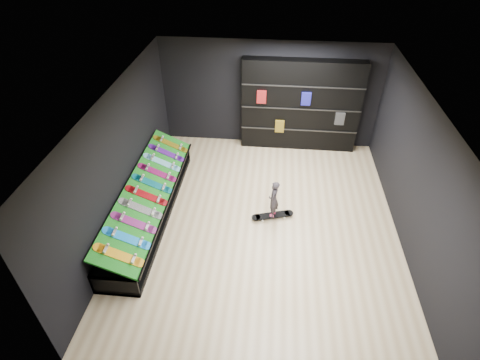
# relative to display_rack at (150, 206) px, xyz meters

# --- Properties ---
(floor) EXTENTS (6.00, 7.00, 0.01)m
(floor) POSITION_rel_display_rack_xyz_m (2.55, 0.00, -0.25)
(floor) COLOR beige
(floor) RESTS_ON ground
(ceiling) EXTENTS (6.00, 7.00, 0.01)m
(ceiling) POSITION_rel_display_rack_xyz_m (2.55, 0.00, 2.75)
(ceiling) COLOR white
(ceiling) RESTS_ON ground
(wall_back) EXTENTS (6.00, 0.02, 3.00)m
(wall_back) POSITION_rel_display_rack_xyz_m (2.55, 3.50, 1.25)
(wall_back) COLOR black
(wall_back) RESTS_ON ground
(wall_front) EXTENTS (6.00, 0.02, 3.00)m
(wall_front) POSITION_rel_display_rack_xyz_m (2.55, -3.50, 1.25)
(wall_front) COLOR black
(wall_front) RESTS_ON ground
(wall_left) EXTENTS (0.02, 7.00, 3.00)m
(wall_left) POSITION_rel_display_rack_xyz_m (-0.45, 0.00, 1.25)
(wall_left) COLOR black
(wall_left) RESTS_ON ground
(wall_right) EXTENTS (0.02, 7.00, 3.00)m
(wall_right) POSITION_rel_display_rack_xyz_m (5.55, 0.00, 1.25)
(wall_right) COLOR black
(wall_right) RESTS_ON ground
(display_rack) EXTENTS (0.90, 4.50, 0.50)m
(display_rack) POSITION_rel_display_rack_xyz_m (0.00, 0.00, 0.00)
(display_rack) COLOR black
(display_rack) RESTS_ON ground
(turf_ramp) EXTENTS (0.92, 4.50, 0.46)m
(turf_ramp) POSITION_rel_display_rack_xyz_m (0.05, 0.00, 0.46)
(turf_ramp) COLOR #106612
(turf_ramp) RESTS_ON display_rack
(back_shelving) EXTENTS (3.22, 0.38, 2.58)m
(back_shelving) POSITION_rel_display_rack_xyz_m (3.42, 3.32, 1.04)
(back_shelving) COLOR black
(back_shelving) RESTS_ON ground
(floor_skateboard) EXTENTS (1.00, 0.49, 0.09)m
(floor_skateboard) POSITION_rel_display_rack_xyz_m (2.80, 0.15, -0.21)
(floor_skateboard) COLOR black
(floor_skateboard) RESTS_ON ground
(child) EXTENTS (0.18, 0.23, 0.56)m
(child) POSITION_rel_display_rack_xyz_m (2.80, 0.15, 0.12)
(child) COLOR black
(child) RESTS_ON floor_skateboard
(display_board_0) EXTENTS (0.93, 0.22, 0.50)m
(display_board_0) POSITION_rel_display_rack_xyz_m (0.06, -1.90, 0.49)
(display_board_0) COLOR orange
(display_board_0) RESTS_ON turf_ramp
(display_board_1) EXTENTS (0.93, 0.22, 0.50)m
(display_board_1) POSITION_rel_display_rack_xyz_m (0.06, -1.48, 0.49)
(display_board_1) COLOR blue
(display_board_1) RESTS_ON turf_ramp
(display_board_2) EXTENTS (0.93, 0.22, 0.50)m
(display_board_2) POSITION_rel_display_rack_xyz_m (0.06, -1.06, 0.49)
(display_board_2) COLOR #2626BF
(display_board_2) RESTS_ON turf_ramp
(display_board_3) EXTENTS (0.93, 0.22, 0.50)m
(display_board_3) POSITION_rel_display_rack_xyz_m (0.06, -0.63, 0.49)
(display_board_3) COLOR black
(display_board_3) RESTS_ON turf_ramp
(display_board_4) EXTENTS (0.93, 0.22, 0.50)m
(display_board_4) POSITION_rel_display_rack_xyz_m (0.06, -0.21, 0.49)
(display_board_4) COLOR red
(display_board_4) RESTS_ON turf_ramp
(display_board_5) EXTENTS (0.93, 0.22, 0.50)m
(display_board_5) POSITION_rel_display_rack_xyz_m (0.06, 0.21, 0.49)
(display_board_5) COLOR #0C8C99
(display_board_5) RESTS_ON turf_ramp
(display_board_6) EXTENTS (0.93, 0.22, 0.50)m
(display_board_6) POSITION_rel_display_rack_xyz_m (0.06, 0.63, 0.49)
(display_board_6) COLOR #E5198C
(display_board_6) RESTS_ON turf_ramp
(display_board_7) EXTENTS (0.93, 0.22, 0.50)m
(display_board_7) POSITION_rel_display_rack_xyz_m (0.06, 1.06, 0.49)
(display_board_7) COLOR #0CB2E5
(display_board_7) RESTS_ON turf_ramp
(display_board_8) EXTENTS (0.93, 0.22, 0.50)m
(display_board_8) POSITION_rel_display_rack_xyz_m (0.06, 1.48, 0.49)
(display_board_8) COLOR purple
(display_board_8) RESTS_ON turf_ramp
(display_board_9) EXTENTS (0.93, 0.22, 0.50)m
(display_board_9) POSITION_rel_display_rack_xyz_m (0.06, 1.90, 0.49)
(display_board_9) COLOR yellow
(display_board_9) RESTS_ON turf_ramp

